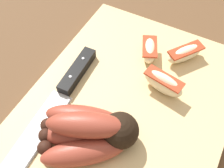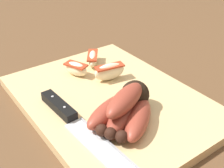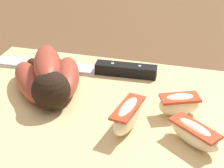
% 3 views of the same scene
% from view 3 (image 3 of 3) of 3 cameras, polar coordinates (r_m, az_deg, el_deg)
% --- Properties ---
extents(ground_plane, '(6.00, 6.00, 0.00)m').
position_cam_3_polar(ground_plane, '(0.53, -3.32, -6.28)').
color(ground_plane, brown).
extents(cutting_board, '(0.43, 0.32, 0.02)m').
position_cam_3_polar(cutting_board, '(0.54, -3.07, -4.34)').
color(cutting_board, tan).
rests_on(cutting_board, ground_plane).
extents(banana_bunch, '(0.14, 0.15, 0.07)m').
position_cam_3_polar(banana_bunch, '(0.56, -9.65, 0.97)').
color(banana_bunch, black).
rests_on(banana_bunch, cutting_board).
extents(chefs_knife, '(0.28, 0.04, 0.02)m').
position_cam_3_polar(chefs_knife, '(0.62, -2.30, 2.39)').
color(chefs_knife, silver).
rests_on(chefs_knife, cutting_board).
extents(apple_wedge_near, '(0.06, 0.05, 0.03)m').
position_cam_3_polar(apple_wedge_near, '(0.51, 10.24, -3.01)').
color(apple_wedge_near, beige).
rests_on(apple_wedge_near, cutting_board).
extents(apple_wedge_middle, '(0.03, 0.07, 0.04)m').
position_cam_3_polar(apple_wedge_middle, '(0.48, 2.40, -4.84)').
color(apple_wedge_middle, beige).
rests_on(apple_wedge_middle, cutting_board).
extents(apple_wedge_far, '(0.07, 0.06, 0.03)m').
position_cam_3_polar(apple_wedge_far, '(0.46, 12.42, -7.43)').
color(apple_wedge_far, beige).
rests_on(apple_wedge_far, cutting_board).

